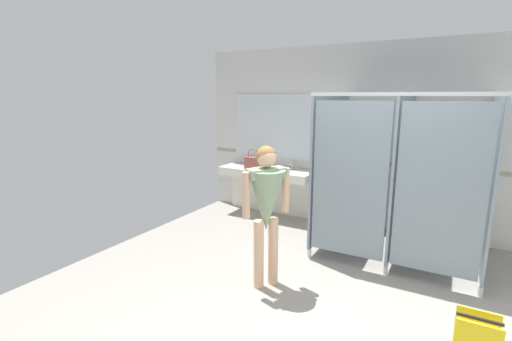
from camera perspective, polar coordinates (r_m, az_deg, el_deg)
ground_plane at (r=3.94m, az=13.29°, el=-20.94°), size 6.38×5.40×0.10m
wall_back at (r=5.77m, az=20.92°, el=4.67°), size 6.38×0.12×2.84m
wall_back_tile_band at (r=5.76m, az=20.55°, el=0.96°), size 6.38×0.01×0.06m
vanity_counter at (r=6.27m, az=1.96°, el=-1.60°), size 1.65×0.53×0.94m
mirror_panel at (r=6.29m, az=2.83°, el=7.01°), size 1.55×0.02×1.11m
bathroom_stalls at (r=4.76m, az=21.86°, el=-0.74°), size 1.96×1.54×2.10m
person_standing at (r=3.80m, az=1.64°, el=-4.79°), size 0.55×0.55×1.56m
handbag at (r=6.10m, az=-0.45°, el=1.29°), size 0.29×0.13×0.35m
soap_dispenser at (r=6.46m, az=-0.81°, el=1.53°), size 0.07×0.07×0.18m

